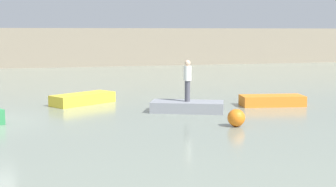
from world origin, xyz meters
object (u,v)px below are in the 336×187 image
(rowboat_grey, at_px, (187,107))
(rowboat_orange, at_px, (272,101))
(rowboat_yellow, at_px, (83,99))
(person_white_shirt, at_px, (187,78))
(mooring_buoy, at_px, (236,118))

(rowboat_grey, relative_size, rowboat_orange, 1.06)
(rowboat_yellow, xyz_separation_m, person_white_shirt, (3.93, -3.37, 1.15))
(person_white_shirt, distance_m, mooring_buoy, 3.65)
(rowboat_yellow, xyz_separation_m, mooring_buoy, (4.63, -6.79, 0.07))
(rowboat_yellow, height_order, person_white_shirt, person_white_shirt)
(rowboat_orange, distance_m, mooring_buoy, 5.33)
(rowboat_grey, bearing_deg, rowboat_orange, 31.04)
(person_white_shirt, bearing_deg, rowboat_orange, 8.38)
(rowboat_yellow, xyz_separation_m, rowboat_orange, (8.12, -2.76, -0.01))
(person_white_shirt, bearing_deg, rowboat_grey, -90.00)
(rowboat_orange, bearing_deg, rowboat_yellow, 170.76)
(rowboat_yellow, relative_size, rowboat_orange, 1.07)
(mooring_buoy, bearing_deg, rowboat_grey, 101.53)
(rowboat_orange, xyz_separation_m, person_white_shirt, (-4.18, -0.62, 1.16))
(mooring_buoy, bearing_deg, rowboat_orange, 49.18)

